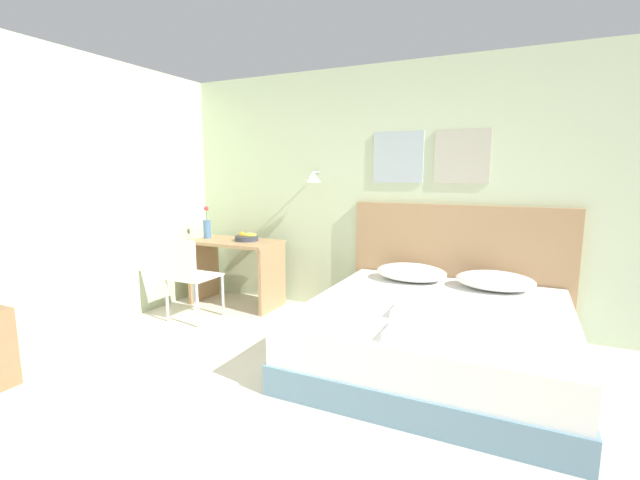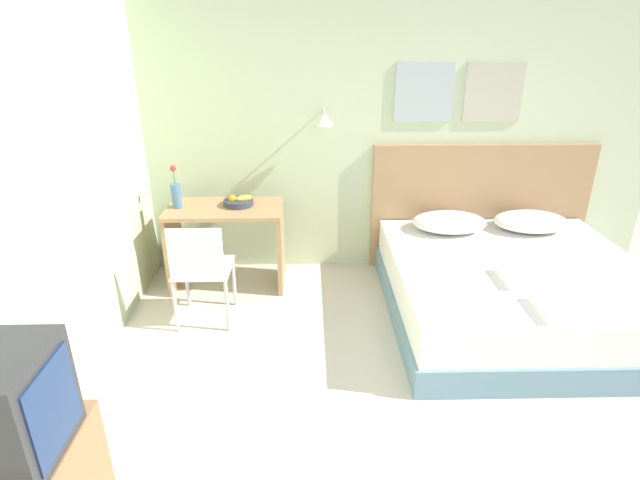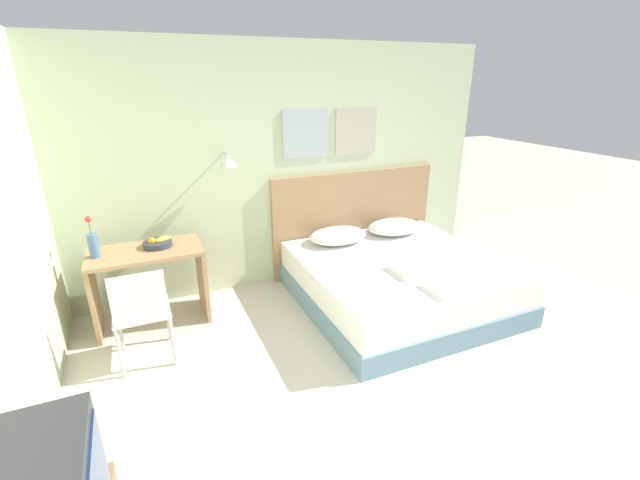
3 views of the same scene
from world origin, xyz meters
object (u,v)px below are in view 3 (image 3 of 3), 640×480
pillow_right (394,227)px  folded_towel_near_foot (411,269)px  desk (148,274)px  fruit_bowl (158,243)px  flower_vase (93,243)px  pillow_left (338,236)px  bed (399,281)px  desk_chair (141,309)px  folded_towel_mid_bed (447,287)px  headboard (354,221)px

pillow_right → folded_towel_near_foot: size_ratio=2.02×
folded_towel_near_foot → desk: (-2.34, 0.95, -0.02)m
fruit_bowl → flower_vase: size_ratio=0.69×
pillow_left → pillow_right: size_ratio=1.00×
pillow_right → fruit_bowl: bearing=-179.9°
bed → pillow_left: pillow_left is taller
bed → desk: (-2.43, 0.66, 0.27)m
pillow_right → desk: size_ratio=0.66×
pillow_left → flower_vase: bearing=-178.8°
fruit_bowl → desk_chair: bearing=-106.5°
folded_towel_mid_bed → flower_vase: 3.17m
pillow_right → desk: 2.81m
headboard → desk: bearing=-171.4°
bed → fruit_bowl: size_ratio=7.46×
pillow_right → folded_towel_mid_bed: (-0.39, -1.45, -0.05)m
pillow_left → folded_towel_near_foot: size_ratio=2.02×
desk_chair → fruit_bowl: bearing=73.5°
pillow_left → fruit_bowl: fruit_bowl is taller
desk_chair → fruit_bowl: size_ratio=3.29×
fruit_bowl → bed: bearing=-16.9°
pillow_right → pillow_left: bearing=180.0°
desk_chair → fruit_bowl: 0.82m
headboard → desk: 2.46m
headboard → folded_towel_near_foot: bearing=-93.6°
desk → pillow_right: bearing=1.0°
folded_towel_mid_bed → desk: size_ratio=0.33×
headboard → fruit_bowl: headboard is taller
headboard → desk: headboard is taller
folded_towel_near_foot → desk_chair: (-2.44, 0.25, -0.01)m
bed → folded_towel_mid_bed: bearing=-90.9°
bed → pillow_left: bearing=118.3°
folded_towel_mid_bed → desk: bearing=149.8°
headboard → folded_towel_mid_bed: 1.77m
folded_towel_near_foot → pillow_right: bearing=65.3°
desk → desk_chair: bearing=-97.9°
bed → flower_vase: (-2.84, 0.65, 0.65)m
folded_towel_near_foot → desk_chair: 2.45m
desk → fruit_bowl: size_ratio=3.82×
headboard → folded_towel_near_foot: headboard is taller
desk_chair → pillow_left: bearing=19.2°
bed → desk: bearing=164.9°
pillow_left → desk_chair: bearing=-160.8°
bed → pillow_left: (-0.38, 0.70, 0.34)m
folded_towel_near_foot → bed: bearing=74.5°
headboard → flower_vase: 2.87m
bed → desk: 2.53m
folded_towel_near_foot → pillow_left: bearing=106.5°
headboard → fruit_bowl: 2.33m
desk_chair → pillow_right: bearing=14.5°
headboard → flower_vase: (-2.84, -0.37, 0.28)m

